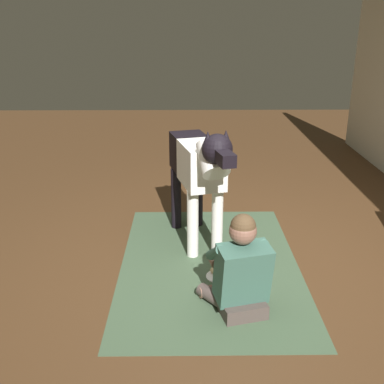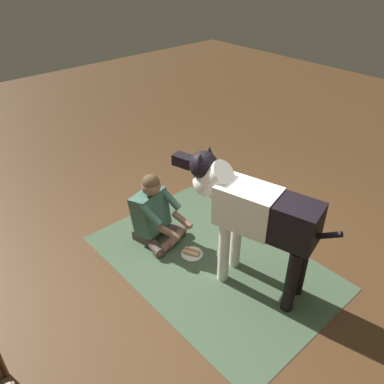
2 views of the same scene
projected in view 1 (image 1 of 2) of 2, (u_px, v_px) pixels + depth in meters
ground_plane at (228, 264)px, 4.40m from camera, size 15.59×15.59×0.00m
area_rug at (210, 264)px, 4.39m from camera, size 2.52×1.66×0.01m
person_sitting_on_floor at (240, 272)px, 3.61m from camera, size 0.69×0.58×0.83m
large_dog at (199, 167)px, 4.48m from camera, size 1.60×0.58×1.31m
hot_dog_on_plate at (219, 275)px, 4.17m from camera, size 0.24×0.24×0.06m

